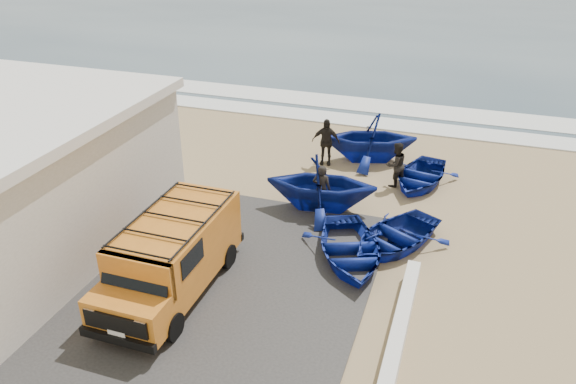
% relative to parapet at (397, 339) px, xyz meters
% --- Properties ---
extents(ground, '(160.00, 160.00, 0.00)m').
position_rel_parapet_xyz_m(ground, '(-5.00, 3.00, -0.28)').
color(ground, tan).
extents(slab, '(12.00, 10.00, 0.05)m').
position_rel_parapet_xyz_m(slab, '(-7.00, 1.00, -0.25)').
color(slab, '#3B3836').
rests_on(slab, ground).
extents(surf_line, '(180.00, 1.60, 0.06)m').
position_rel_parapet_xyz_m(surf_line, '(-5.00, 15.00, -0.25)').
color(surf_line, white).
rests_on(surf_line, ground).
extents(surf_wash, '(180.00, 2.20, 0.04)m').
position_rel_parapet_xyz_m(surf_wash, '(-5.00, 17.50, -0.26)').
color(surf_wash, white).
rests_on(surf_wash, ground).
extents(parapet, '(0.35, 6.00, 0.55)m').
position_rel_parapet_xyz_m(parapet, '(0.00, 0.00, 0.00)').
color(parapet, silver).
rests_on(parapet, ground).
extents(van, '(2.08, 5.08, 2.17)m').
position_rel_parapet_xyz_m(van, '(-6.09, 0.38, 0.89)').
color(van, orange).
rests_on(van, ground).
extents(boat_near_left, '(3.85, 4.44, 0.77)m').
position_rel_parapet_xyz_m(boat_near_left, '(-1.91, 3.28, 0.11)').
color(boat_near_left, navy).
rests_on(boat_near_left, ground).
extents(boat_near_right, '(3.91, 4.31, 0.73)m').
position_rel_parapet_xyz_m(boat_near_right, '(-0.78, 4.45, 0.09)').
color(boat_near_right, navy).
rests_on(boat_near_right, ground).
extents(boat_mid_left, '(4.16, 3.72, 1.98)m').
position_rel_parapet_xyz_m(boat_mid_left, '(-3.55, 6.02, 0.72)').
color(boat_mid_left, navy).
rests_on(boat_mid_left, ground).
extents(boat_mid_right, '(3.03, 3.81, 0.71)m').
position_rel_parapet_xyz_m(boat_mid_right, '(-0.55, 9.04, 0.08)').
color(boat_mid_right, navy).
rests_on(boat_mid_right, ground).
extents(boat_far_left, '(4.56, 4.21, 1.99)m').
position_rel_parapet_xyz_m(boat_far_left, '(-2.80, 10.66, 0.72)').
color(boat_far_left, navy).
rests_on(boat_far_left, ground).
extents(fisherman_front, '(0.64, 0.42, 1.74)m').
position_rel_parapet_xyz_m(fisherman_front, '(-3.49, 5.81, 0.60)').
color(fisherman_front, black).
rests_on(fisherman_front, ground).
extents(fisherman_middle, '(1.04, 1.05, 1.71)m').
position_rel_parapet_xyz_m(fisherman_middle, '(-1.43, 8.63, 0.58)').
color(fisherman_middle, black).
rests_on(fisherman_middle, ground).
extents(fisherman_back, '(1.17, 0.62, 1.90)m').
position_rel_parapet_xyz_m(fisherman_back, '(-4.40, 9.73, 0.68)').
color(fisherman_back, black).
rests_on(fisherman_back, ground).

